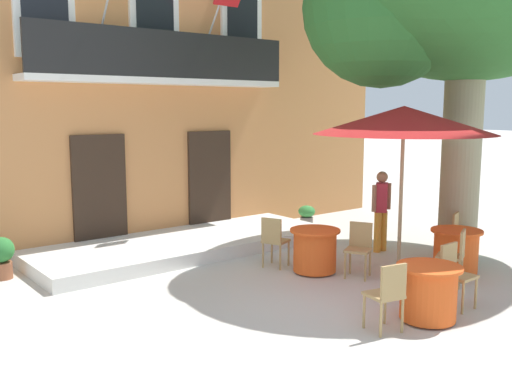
{
  "coord_description": "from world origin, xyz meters",
  "views": [
    {
      "loc": [
        -6.43,
        -5.67,
        2.84
      ],
      "look_at": [
        -0.03,
        2.41,
        1.3
      ],
      "focal_mm": 40.25,
      "sensor_mm": 36.0,
      "label": 1
    }
  ],
  "objects": [
    {
      "name": "ground_plane",
      "position": [
        0.0,
        0.0,
        0.0
      ],
      "size": [
        120.0,
        120.0,
        0.0
      ],
      "primitive_type": "plane",
      "color": "beige"
    },
    {
      "name": "building_facade",
      "position": [
        -0.62,
        6.99,
        3.75
      ],
      "size": [
        13.0,
        5.09,
        7.5
      ],
      "color": "#CC844C",
      "rests_on": "ground"
    },
    {
      "name": "entrance_step_platform",
      "position": [
        -0.62,
        3.9,
        0.12
      ],
      "size": [
        6.06,
        2.21,
        0.25
      ],
      "primitive_type": "cube",
      "color": "silver",
      "rests_on": "ground"
    },
    {
      "name": "cafe_table_near_tree",
      "position": [
        2.2,
        -0.3,
        0.39
      ],
      "size": [
        0.86,
        0.86,
        0.76
      ],
      "color": "#EA561E",
      "rests_on": "ground"
    },
    {
      "name": "cafe_chair_near_tree_0",
      "position": [
        1.55,
        -0.69,
        0.53
      ],
      "size": [
        0.53,
        0.53,
        0.91
      ],
      "color": "tan",
      "rests_on": "ground"
    },
    {
      "name": "cafe_chair_near_tree_1",
      "position": [
        2.87,
        0.03,
        0.53
      ],
      "size": [
        0.52,
        0.52,
        0.91
      ],
      "color": "tan",
      "rests_on": "ground"
    },
    {
      "name": "cafe_table_middle",
      "position": [
        -0.08,
        -1.35,
        0.39
      ],
      "size": [
        0.86,
        0.86,
        0.76
      ],
      "color": "#EA561E",
      "rests_on": "ground"
    },
    {
      "name": "cafe_chair_middle_0",
      "position": [
        -0.83,
        -1.27,
        0.53
      ],
      "size": [
        0.47,
        0.47,
        0.91
      ],
      "color": "tan",
      "rests_on": "ground"
    },
    {
      "name": "cafe_chair_middle_1",
      "position": [
        0.67,
        -1.25,
        0.53
      ],
      "size": [
        0.41,
        0.41,
        0.91
      ],
      "color": "tan",
      "rests_on": "ground"
    },
    {
      "name": "cafe_table_front",
      "position": [
        0.32,
        1.22,
        0.39
      ],
      "size": [
        0.86,
        0.86,
        0.76
      ],
      "color": "#EA561E",
      "rests_on": "ground"
    },
    {
      "name": "cafe_chair_front_0",
      "position": [
        -0.04,
        1.89,
        0.53
      ],
      "size": [
        0.52,
        0.52,
        0.91
      ],
      "color": "tan",
      "rests_on": "ground"
    },
    {
      "name": "cafe_chair_front_1",
      "position": [
        0.74,
        0.6,
        0.53
      ],
      "size": [
        0.54,
        0.54,
        0.91
      ],
      "color": "tan",
      "rests_on": "ground"
    },
    {
      "name": "cafe_umbrella",
      "position": [
        1.12,
        0.06,
        2.61
      ],
      "size": [
        2.9,
        2.9,
        2.85
      ],
      "color": "#997A56",
      "rests_on": "ground"
    },
    {
      "name": "ground_planter_left",
      "position": [
        -4.01,
        4.18,
        0.39
      ],
      "size": [
        0.42,
        0.42,
        0.71
      ],
      "color": "#995638",
      "rests_on": "ground"
    },
    {
      "name": "ground_planter_right",
      "position": [
        2.76,
        4.0,
        0.3
      ],
      "size": [
        0.39,
        0.39,
        0.53
      ],
      "color": "slate",
      "rests_on": "ground"
    },
    {
      "name": "pedestrian_near_entrance",
      "position": [
        2.36,
        1.47,
        0.9
      ],
      "size": [
        0.53,
        0.38,
        1.59
      ],
      "color": "gold",
      "rests_on": "ground"
    }
  ]
}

